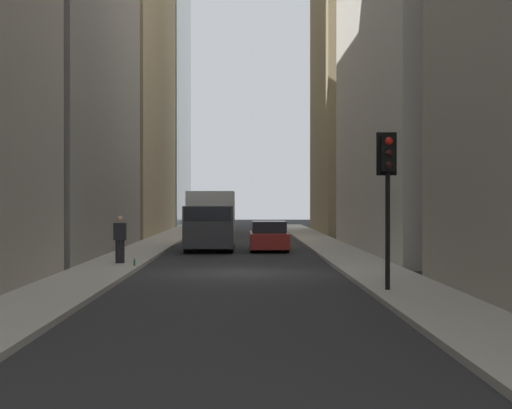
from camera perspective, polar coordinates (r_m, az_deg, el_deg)
ground_plane at (r=24.69m, az=-1.43°, el=-5.27°), size 135.00×135.00×0.00m
sidewalk_right at (r=25.13m, az=-11.79°, el=-5.02°), size 90.00×2.20×0.14m
sidewalk_left at (r=25.05m, az=8.96°, el=-5.03°), size 90.00×2.20×0.14m
building_left_far at (r=56.37m, az=10.05°, el=14.89°), size 12.99×10.00×33.18m
building_right_midfar at (r=35.48m, az=-19.04°, el=11.32°), size 16.57×10.00×18.36m
building_right_far at (r=55.08m, az=-12.54°, el=12.49°), size 20.00×10.00×28.05m
delivery_truck at (r=36.06m, az=-3.50°, el=-1.18°), size 6.46×2.25×2.84m
sedan_red at (r=35.23m, az=1.00°, el=-2.51°), size 4.30×1.78×1.42m
traffic_light_foreground at (r=19.01m, az=10.12°, el=2.36°), size 0.43×0.52×4.00m
pedestrian at (r=27.14m, az=-10.44°, el=-2.50°), size 0.26×0.44×1.71m
discarded_bottle at (r=25.97m, az=-9.35°, el=-4.44°), size 0.07×0.07×0.27m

